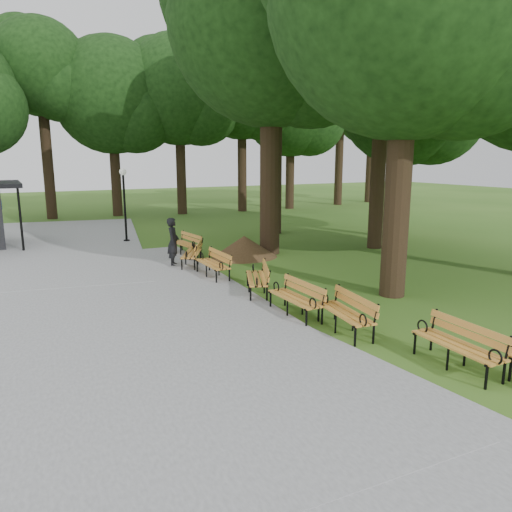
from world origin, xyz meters
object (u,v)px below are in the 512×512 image
bench_2 (345,313)px  bench_4 (257,279)px  lamp_post (124,190)px  lawn_tree_4 (275,37)px  bench_7 (186,244)px  bench_5 (213,264)px  dirt_mound (244,247)px  lawn_tree_5 (407,97)px  person (173,242)px  lawn_tree_2 (271,22)px  lawn_tree_1 (384,57)px  bench_6 (192,254)px  bench_1 (457,346)px  bench_3 (295,299)px

bench_2 → bench_4: size_ratio=1.00×
lamp_post → lawn_tree_4: bearing=-6.2°
bench_2 → bench_7: same height
bench_4 → bench_5: (-0.42, 2.32, 0.00)m
dirt_mound → lawn_tree_5: size_ratio=0.23×
person → lawn_tree_2: 8.89m
lamp_post → bench_4: size_ratio=1.76×
bench_2 → dirt_mound: bearing=177.0°
bench_4 → lawn_tree_1: lawn_tree_1 is taller
bench_5 → lamp_post: bearing=-173.1°
lamp_post → lawn_tree_5: bearing=-22.1°
lamp_post → bench_7: (1.45, -4.12, -1.95)m
person → bench_6: size_ratio=0.91×
bench_7 → lamp_post: bearing=-167.5°
lamp_post → bench_2: (1.83, -13.90, -1.95)m
bench_1 → bench_2: size_ratio=1.00×
person → dirt_mound: person is taller
dirt_mound → bench_4: bench_4 is taller
bench_1 → bench_5: (-1.47, 8.39, 0.00)m
bench_4 → lawn_tree_1: size_ratio=0.18×
dirt_mound → bench_1: (-0.80, -10.76, 0.01)m
lawn_tree_2 → lawn_tree_5: 7.68m
dirt_mound → bench_2: 8.44m
dirt_mound → bench_3: size_ratio=1.17×
bench_1 → lawn_tree_2: bearing=170.3°
bench_2 → bench_3: (-0.40, 1.44, 0.00)m
bench_7 → lawn_tree_4: 11.21m
bench_2 → bench_5: size_ratio=1.00×
person → bench_2: bearing=-147.1°
bench_5 → lawn_tree_1: (8.14, 1.66, 7.29)m
lamp_post → lawn_tree_4: (7.31, -0.79, 7.01)m
lawn_tree_2 → dirt_mound: bearing=-167.4°
lawn_tree_1 → dirt_mound: bearing=173.1°
dirt_mound → person: bearing=-177.4°
lamp_post → lawn_tree_2: bearing=-49.1°
bench_3 → person: bearing=-173.2°
lamp_post → bench_2: 14.16m
dirt_mound → lawn_tree_5: (8.62, 0.76, 6.08)m
bench_1 → bench_4: 6.16m
bench_3 → lawn_tree_5: lawn_tree_5 is taller
dirt_mound → lawn_tree_4: 10.93m
bench_1 → lawn_tree_1: lawn_tree_1 is taller
person → bench_3: 6.81m
lamp_post → bench_7: lamp_post is taller
dirt_mound → bench_1: bearing=-94.2°
lawn_tree_4 → lawn_tree_5: bearing=-41.1°
bench_6 → person: bearing=-90.0°
bench_5 → lawn_tree_2: 9.39m
bench_7 → lawn_tree_5: bearing=79.2°
dirt_mound → bench_2: size_ratio=1.17×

